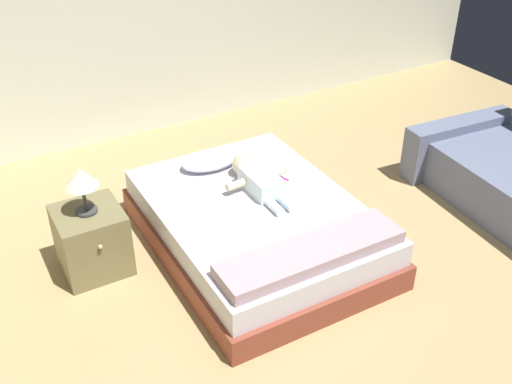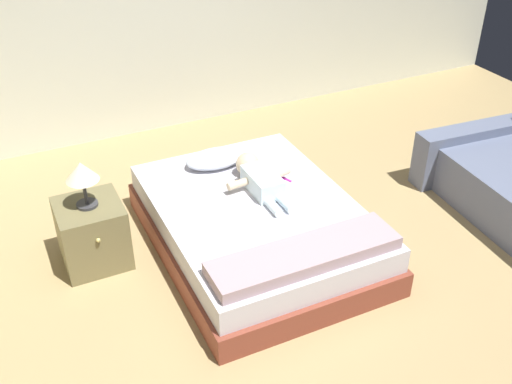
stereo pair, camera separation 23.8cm
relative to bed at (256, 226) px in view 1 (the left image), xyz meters
The scene contains 8 objects.
ground_plane 0.82m from the bed, 87.96° to the right, with size 8.00×8.00×0.00m, color tan.
bed is the anchor object (origin of this frame).
pillow 0.68m from the bed, 93.59° to the left, with size 0.48×0.28×0.11m.
baby 0.35m from the bed, 59.15° to the left, with size 0.50×0.69×0.18m.
toothbrush 0.44m from the bed, 36.04° to the left, with size 0.08×0.16×0.02m.
nightstand 1.13m from the bed, 162.76° to the left, with size 0.43×0.46×0.46m.
lamp 1.25m from the bed, 162.76° to the left, with size 0.22×0.22×0.33m.
blanket 0.72m from the bed, 90.00° to the right, with size 1.21×0.32×0.08m.
Camera 1 is at (-1.75, -2.24, 2.70)m, focal length 42.44 mm.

